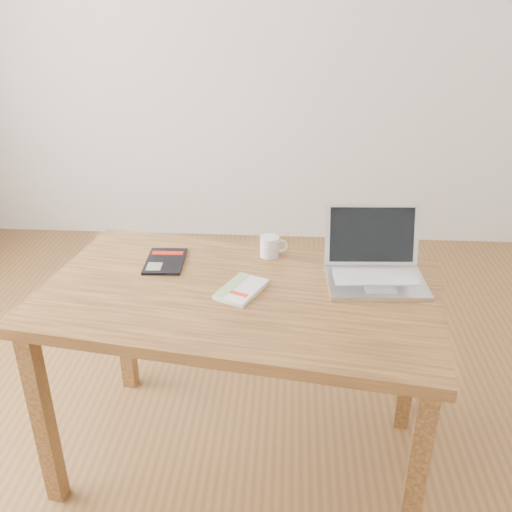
# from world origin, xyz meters

# --- Properties ---
(room) EXTENTS (4.04, 4.04, 2.70)m
(room) POSITION_xyz_m (-0.07, 0.00, 1.36)
(room) COLOR brown
(room) RESTS_ON ground
(desk) EXTENTS (1.43, 0.95, 0.75)m
(desk) POSITION_xyz_m (0.09, -0.12, 0.66)
(desk) COLOR brown
(desk) RESTS_ON ground
(white_guidebook) EXTENTS (0.18, 0.22, 0.02)m
(white_guidebook) POSITION_xyz_m (0.09, -0.12, 0.76)
(white_guidebook) COLOR silver
(white_guidebook) RESTS_ON desk
(black_guidebook) EXTENTS (0.14, 0.21, 0.01)m
(black_guidebook) POSITION_xyz_m (-0.21, 0.07, 0.76)
(black_guidebook) COLOR black
(black_guidebook) RESTS_ON desk
(laptop) EXTENTS (0.35, 0.31, 0.23)m
(laptop) POSITION_xyz_m (0.54, 0.01, 0.80)
(laptop) COLOR silver
(laptop) RESTS_ON desk
(coffee_mug) EXTENTS (0.10, 0.07, 0.08)m
(coffee_mug) POSITION_xyz_m (0.18, 0.15, 0.79)
(coffee_mug) COLOR silver
(coffee_mug) RESTS_ON desk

